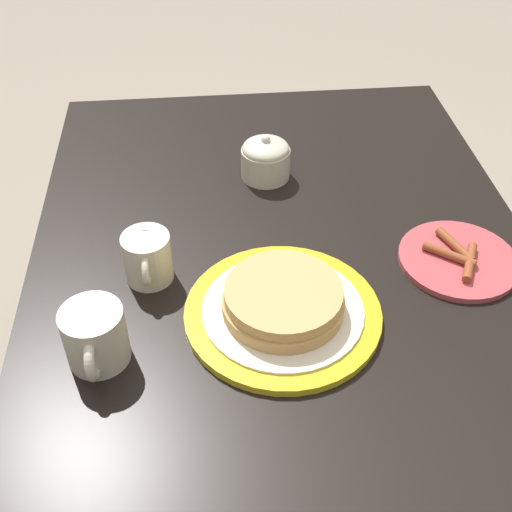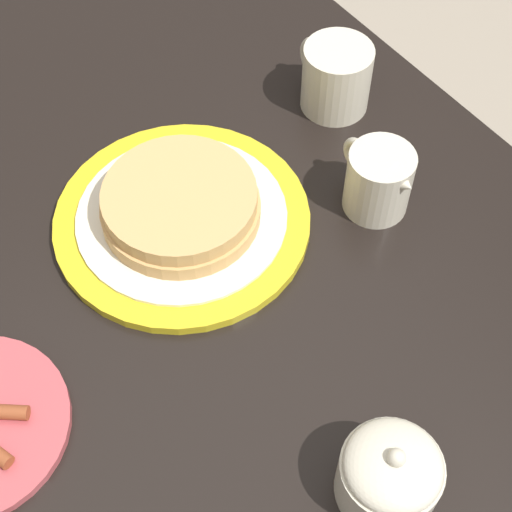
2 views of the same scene
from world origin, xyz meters
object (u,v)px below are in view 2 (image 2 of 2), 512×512
(coffee_mug, at_px, (337,78))
(pancake_plate, at_px, (181,212))
(sugar_bowl, at_px, (390,474))
(creamer_pitcher, at_px, (379,180))

(coffee_mug, bearing_deg, pancake_plate, 100.98)
(sugar_bowl, bearing_deg, creamer_pitcher, -38.94)
(pancake_plate, distance_m, sugar_bowl, 0.36)
(creamer_pitcher, height_order, sugar_bowl, creamer_pitcher)
(pancake_plate, bearing_deg, sugar_bowl, 177.83)
(creamer_pitcher, relative_size, sugar_bowl, 1.22)
(creamer_pitcher, bearing_deg, sugar_bowl, 141.06)
(sugar_bowl, bearing_deg, pancake_plate, -2.17)
(creamer_pitcher, distance_m, sugar_bowl, 0.33)
(pancake_plate, bearing_deg, coffee_mug, -79.02)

